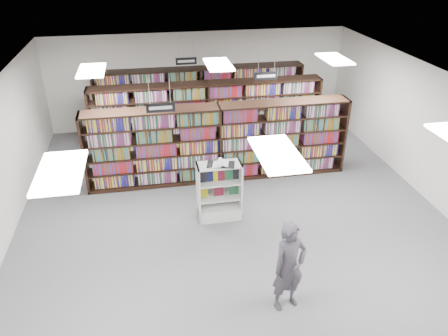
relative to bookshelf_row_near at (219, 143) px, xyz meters
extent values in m
plane|color=#504F54|center=(0.00, -2.00, -1.05)|extent=(12.00, 12.00, 0.00)
cube|color=silver|center=(0.00, -2.00, 2.15)|extent=(10.00, 12.00, 0.10)
cube|color=silver|center=(0.00, 4.00, 0.55)|extent=(10.00, 0.10, 3.20)
cube|color=silver|center=(5.00, -2.00, 0.55)|extent=(0.10, 12.00, 3.20)
cube|color=black|center=(0.00, 0.00, 0.00)|extent=(7.00, 0.60, 2.10)
cube|color=maroon|center=(0.00, 0.00, 0.00)|extent=(6.88, 0.42, 1.98)
cube|color=black|center=(0.00, 2.00, 0.00)|extent=(7.00, 0.60, 2.10)
cube|color=maroon|center=(0.00, 2.00, 0.00)|extent=(6.88, 0.42, 1.98)
cube|color=black|center=(0.00, 3.70, 0.00)|extent=(7.00, 0.60, 2.10)
cube|color=maroon|center=(0.00, 3.70, 0.00)|extent=(6.88, 0.42, 1.98)
cylinder|color=#B2B2B7|center=(-1.73, -1.00, 1.86)|extent=(0.01, 0.01, 0.58)
cylinder|color=#B2B2B7|center=(-1.27, -1.00, 1.86)|extent=(0.01, 0.01, 0.58)
cube|color=black|center=(-1.50, -1.00, 1.46)|extent=(0.65, 0.02, 0.22)
cube|color=silver|center=(-1.50, -1.01, 1.46)|extent=(0.52, 0.00, 0.08)
cylinder|color=#B2B2B7|center=(1.27, 1.00, 1.86)|extent=(0.01, 0.01, 0.58)
cylinder|color=#B2B2B7|center=(1.73, 1.00, 1.86)|extent=(0.01, 0.01, 0.58)
cube|color=black|center=(1.50, 1.00, 1.46)|extent=(0.65, 0.02, 0.22)
cube|color=silver|center=(1.50, 0.99, 1.46)|extent=(0.52, 0.00, 0.08)
cylinder|color=#B2B2B7|center=(-0.73, 3.00, 1.86)|extent=(0.01, 0.01, 0.58)
cylinder|color=#B2B2B7|center=(-0.27, 3.00, 1.86)|extent=(0.01, 0.01, 0.58)
cube|color=black|center=(-0.50, 3.00, 1.46)|extent=(0.65, 0.02, 0.22)
cube|color=silver|center=(-0.50, 2.99, 1.46)|extent=(0.52, 0.00, 0.08)
cube|color=white|center=(-3.00, -5.00, 2.11)|extent=(0.60, 1.20, 0.04)
cube|color=white|center=(0.00, -5.00, 2.11)|extent=(0.60, 1.20, 0.04)
cube|color=white|center=(-3.00, 0.00, 2.11)|extent=(0.60, 1.20, 0.04)
cube|color=white|center=(0.00, 0.00, 2.11)|extent=(0.60, 1.20, 0.04)
cube|color=white|center=(3.00, 0.00, 2.11)|extent=(0.60, 1.20, 0.04)
cube|color=silver|center=(-0.32, -1.88, -0.90)|extent=(1.02, 0.51, 0.30)
cube|color=silver|center=(-0.81, -1.89, -0.34)|extent=(0.04, 0.51, 1.42)
cube|color=silver|center=(0.16, -1.88, -0.34)|extent=(0.04, 0.51, 1.42)
cube|color=silver|center=(-0.33, -1.65, -0.34)|extent=(1.01, 0.04, 1.42)
cube|color=silver|center=(-0.32, -1.88, 0.35)|extent=(1.02, 0.51, 0.03)
cube|color=silver|center=(-0.32, -1.88, -0.49)|extent=(0.94, 0.47, 0.02)
cube|color=silver|center=(-0.32, -1.88, -0.09)|extent=(0.94, 0.47, 0.02)
cube|color=black|center=(-0.71, -1.84, 0.08)|extent=(0.20, 0.07, 0.31)
cube|color=#0F1237|center=(-0.56, -1.84, 0.08)|extent=(0.20, 0.07, 0.31)
cube|color=#C0BD10|center=(-0.40, -1.83, 0.08)|extent=(0.20, 0.07, 0.31)
cube|color=maroon|center=(-0.25, -1.83, 0.08)|extent=(0.20, 0.07, 0.31)
cube|color=#1F5733|center=(-0.09, -1.83, 0.08)|extent=(0.20, 0.07, 0.31)
cube|color=black|center=(0.06, -1.83, 0.08)|extent=(0.20, 0.07, 0.31)
cube|color=#C0BD10|center=(-0.69, -1.84, -0.34)|extent=(0.22, 0.06, 0.29)
cube|color=maroon|center=(-0.32, -1.83, -0.34)|extent=(0.22, 0.06, 0.29)
cube|color=#1F5733|center=(0.04, -1.83, -0.34)|extent=(0.22, 0.06, 0.29)
cube|color=black|center=(-0.29, -1.92, 0.38)|extent=(0.68, 0.49, 0.01)
cube|color=white|center=(-0.44, -1.92, 0.39)|extent=(0.34, 0.38, 0.05)
cube|color=white|center=(-0.14, -1.92, 0.39)|extent=(0.34, 0.38, 0.07)
cylinder|color=white|center=(-0.31, -1.92, 0.43)|extent=(0.17, 0.33, 0.10)
imported|color=#443F48|center=(0.39, -4.86, -0.17)|extent=(0.73, 0.58, 1.76)
camera|label=1|loc=(-1.78, -10.40, 4.89)|focal=35.00mm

